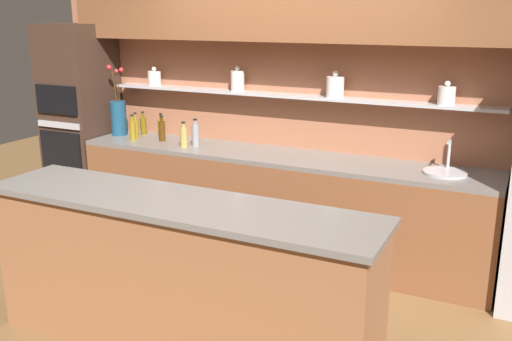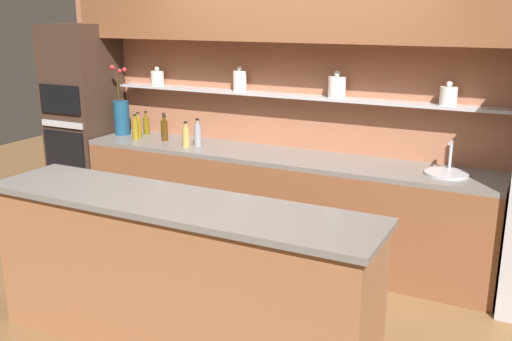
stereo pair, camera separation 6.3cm
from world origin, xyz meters
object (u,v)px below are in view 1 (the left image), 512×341
(flower_vase, at_px, (119,117))
(bottle_oil_6, at_px, (143,125))
(bottle_spirit_2, at_px, (184,137))
(bottle_oil_4, at_px, (136,128))
(bottle_oil_5, at_px, (161,127))
(oven_tower, at_px, (82,124))
(bottle_spirit_0, at_px, (196,135))
(bottle_spirit_1, at_px, (162,130))
(sink_fixture, at_px, (445,171))
(bottle_oil_3, at_px, (133,130))

(flower_vase, relative_size, bottle_oil_6, 3.00)
(bottle_spirit_2, relative_size, bottle_oil_4, 0.92)
(bottle_oil_5, bearing_deg, bottle_oil_6, 179.45)
(oven_tower, xyz_separation_m, bottle_spirit_0, (1.41, -0.04, 0.02))
(bottle_oil_6, bearing_deg, bottle_spirit_0, -16.26)
(flower_vase, bearing_deg, bottle_spirit_1, -4.40)
(oven_tower, distance_m, bottle_spirit_0, 1.41)
(sink_fixture, xyz_separation_m, bottle_oil_3, (-2.92, -0.09, 0.08))
(sink_fixture, distance_m, bottle_oil_6, 2.99)
(bottle_spirit_0, distance_m, bottle_oil_4, 0.72)
(flower_vase, height_order, bottle_oil_3, flower_vase)
(bottle_oil_4, height_order, bottle_oil_5, bottle_oil_4)
(bottle_spirit_0, xyz_separation_m, bottle_oil_5, (-0.54, 0.22, -0.01))
(sink_fixture, height_order, bottle_oil_5, sink_fixture)
(bottle_oil_4, bearing_deg, sink_fixture, 0.19)
(sink_fixture, height_order, bottle_oil_6, sink_fixture)
(flower_vase, relative_size, bottle_oil_5, 3.01)
(bottle_oil_4, height_order, bottle_oil_6, bottle_oil_4)
(bottle_spirit_1, xyz_separation_m, bottle_oil_3, (-0.28, -0.09, -0.00))
(bottle_oil_5, bearing_deg, flower_vase, -163.61)
(bottle_oil_6, bearing_deg, bottle_oil_3, -75.41)
(bottle_oil_4, bearing_deg, bottle_oil_3, -74.97)
(bottle_spirit_1, bearing_deg, bottle_oil_6, 154.06)
(bottle_oil_3, bearing_deg, bottle_oil_5, 59.31)
(bottle_oil_3, distance_m, bottle_oil_5, 0.30)
(flower_vase, height_order, bottle_spirit_2, flower_vase)
(bottle_spirit_2, xyz_separation_m, bottle_oil_4, (-0.63, 0.11, 0.01))
(sink_fixture, relative_size, bottle_spirit_1, 1.33)
(oven_tower, xyz_separation_m, bottle_oil_6, (0.65, 0.19, 0.01))
(bottle_spirit_1, height_order, bottle_spirit_2, bottle_spirit_1)
(sink_fixture, bearing_deg, bottle_oil_5, 176.44)
(oven_tower, relative_size, bottle_oil_4, 7.87)
(sink_fixture, relative_size, bottle_oil_4, 1.30)
(oven_tower, relative_size, bottle_spirit_1, 8.09)
(sink_fixture, bearing_deg, bottle_oil_6, 176.67)
(bottle_spirit_1, relative_size, bottle_oil_4, 0.97)
(bottle_spirit_1, distance_m, bottle_spirit_2, 0.35)
(bottle_oil_5, bearing_deg, bottle_spirit_2, -32.54)
(flower_vase, relative_size, sink_fixture, 2.12)
(bottle_oil_3, bearing_deg, bottle_oil_4, 105.03)
(flower_vase, bearing_deg, bottle_oil_6, 31.77)
(bottle_oil_5, relative_size, bottle_oil_6, 1.00)
(oven_tower, relative_size, bottle_spirit_2, 8.55)
(bottle_oil_3, bearing_deg, bottle_spirit_0, 3.10)
(flower_vase, relative_size, bottle_spirit_0, 2.74)
(bottle_oil_4, bearing_deg, flower_vase, 167.45)
(bottle_spirit_0, bearing_deg, sink_fixture, 1.23)
(flower_vase, distance_m, sink_fixture, 3.20)
(oven_tower, distance_m, bottle_oil_3, 0.72)
(bottle_oil_3, height_order, bottle_oil_5, bottle_oil_3)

